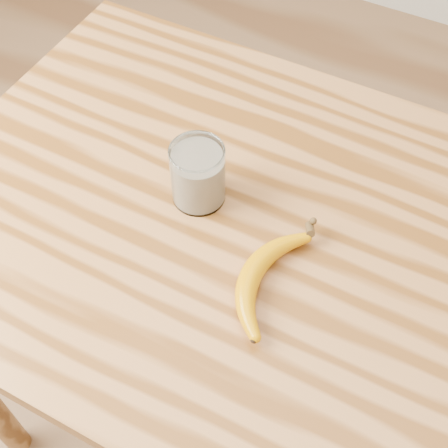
% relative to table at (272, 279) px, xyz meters
% --- Properties ---
extents(table, '(1.20, 0.80, 0.90)m').
position_rel_table_xyz_m(table, '(0.00, 0.00, 0.00)').
color(table, '#A56A37').
rests_on(table, ground).
extents(smoothie_glass, '(0.09, 0.09, 0.11)m').
position_rel_table_xyz_m(smoothie_glass, '(-0.15, 0.02, 0.18)').
color(smoothie_glass, white).
rests_on(smoothie_glass, table).
extents(banana, '(0.11, 0.28, 0.03)m').
position_rel_table_xyz_m(banana, '(-0.00, -0.09, 0.15)').
color(banana, '#CF8500').
rests_on(banana, table).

